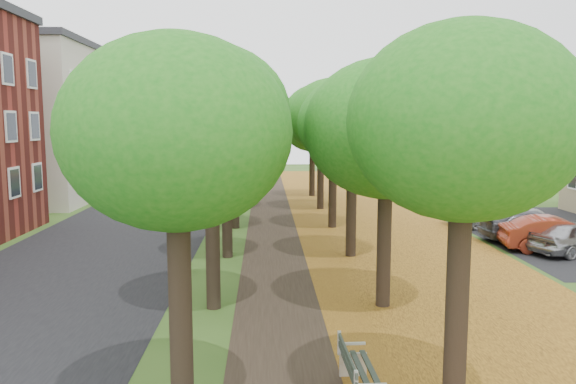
{
  "coord_description": "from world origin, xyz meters",
  "views": [
    {
      "loc": [
        -0.75,
        -9.34,
        5.2
      ],
      "look_at": [
        0.16,
        12.26,
        2.5
      ],
      "focal_mm": 35.0,
      "sensor_mm": 36.0,
      "label": 1
    }
  ],
  "objects": [
    {
      "name": "leaf_verge",
      "position": [
        5.0,
        15.0,
        0.01
      ],
      "size": [
        7.5,
        70.0,
        0.01
      ],
      "primitive_type": "cube",
      "color": "#B27720",
      "rests_on": "ground"
    },
    {
      "name": "bench",
      "position": [
        1.0,
        0.67,
        0.49
      ],
      "size": [
        0.64,
        2.02,
        0.95
      ],
      "rotation": [
        0.0,
        0.0,
        1.59
      ],
      "color": "#2A342C",
      "rests_on": "ground"
    },
    {
      "name": "parking_lot",
      "position": [
        13.5,
        16.0,
        0.0
      ],
      "size": [
        9.0,
        16.0,
        0.01
      ],
      "primitive_type": "cube",
      "color": "black",
      "rests_on": "ground"
    },
    {
      "name": "street_asphalt",
      "position": [
        -7.5,
        15.0,
        0.0
      ],
      "size": [
        8.0,
        70.0,
        0.01
      ],
      "primitive_type": "cube",
      "color": "black",
      "rests_on": "ground"
    },
    {
      "name": "building_cream",
      "position": [
        -17.0,
        33.0,
        5.21
      ],
      "size": [
        10.3,
        20.3,
        10.4
      ],
      "color": "beige",
      "rests_on": "ground"
    },
    {
      "name": "car_silver",
      "position": [
        11.55,
        12.0,
        0.68
      ],
      "size": [
        4.32,
        3.02,
        1.36
      ],
      "primitive_type": "imported",
      "rotation": [
        0.0,
        0.0,
        1.96
      ],
      "color": "#9E9EA2",
      "rests_on": "ground"
    },
    {
      "name": "tree_row_west",
      "position": [
        -2.2,
        15.0,
        5.09
      ],
      "size": [
        4.2,
        34.2,
        6.9
      ],
      "color": "black",
      "rests_on": "ground"
    },
    {
      "name": "footpath",
      "position": [
        0.0,
        15.0,
        0.0
      ],
      "size": [
        3.2,
        70.0,
        0.01
      ],
      "primitive_type": "cube",
      "color": "black",
      "rests_on": "ground"
    },
    {
      "name": "tree_row_east",
      "position": [
        2.6,
        15.0,
        5.09
      ],
      "size": [
        4.2,
        34.2,
        6.9
      ],
      "color": "black",
      "rests_on": "ground"
    },
    {
      "name": "car_red",
      "position": [
        11.0,
        12.41,
        0.7
      ],
      "size": [
        4.45,
        2.12,
        1.41
      ],
      "primitive_type": "imported",
      "rotation": [
        0.0,
        0.0,
        1.42
      ],
      "color": "maroon",
      "rests_on": "ground"
    },
    {
      "name": "car_white",
      "position": [
        11.0,
        18.26,
        0.69
      ],
      "size": [
        5.34,
        3.23,
        1.39
      ],
      "primitive_type": "imported",
      "rotation": [
        0.0,
        0.0,
        1.77
      ],
      "color": "silver",
      "rests_on": "ground"
    },
    {
      "name": "car_grey",
      "position": [
        11.0,
        14.31,
        0.67
      ],
      "size": [
        4.63,
        1.89,
        1.34
      ],
      "primitive_type": "imported",
      "rotation": [
        0.0,
        0.0,
        1.57
      ],
      "color": "#36373B",
      "rests_on": "ground"
    }
  ]
}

